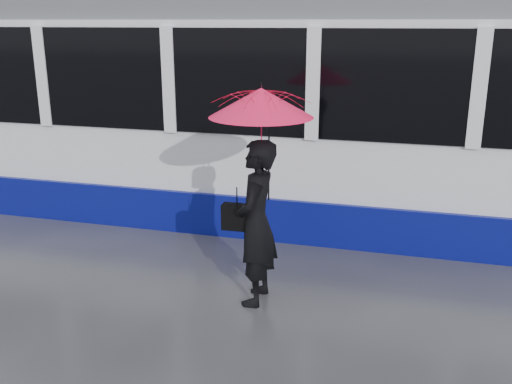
% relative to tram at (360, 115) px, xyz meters
% --- Properties ---
extents(ground, '(90.00, 90.00, 0.00)m').
position_rel_tram_xyz_m(ground, '(-1.13, -2.50, -1.64)').
color(ground, '#2F2F34').
rests_on(ground, ground).
extents(rails, '(34.00, 1.51, 0.02)m').
position_rel_tram_xyz_m(rails, '(-1.13, -0.00, -1.63)').
color(rails, '#3F3D38').
rests_on(rails, ground).
extents(tram, '(26.00, 2.56, 3.35)m').
position_rel_tram_xyz_m(tram, '(0.00, 0.00, 0.00)').
color(tram, white).
rests_on(tram, ground).
extents(woman, '(0.45, 0.67, 1.82)m').
position_rel_tram_xyz_m(woman, '(-0.76, -3.01, -0.73)').
color(woman, black).
rests_on(woman, ground).
extents(umbrella, '(1.09, 1.09, 1.23)m').
position_rel_tram_xyz_m(umbrella, '(-0.71, -3.01, 0.35)').
color(umbrella, '#FF1591').
rests_on(umbrella, ground).
extents(handbag, '(0.33, 0.15, 0.46)m').
position_rel_tram_xyz_m(handbag, '(-0.98, -2.99, -0.69)').
color(handbag, black).
rests_on(handbag, ground).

